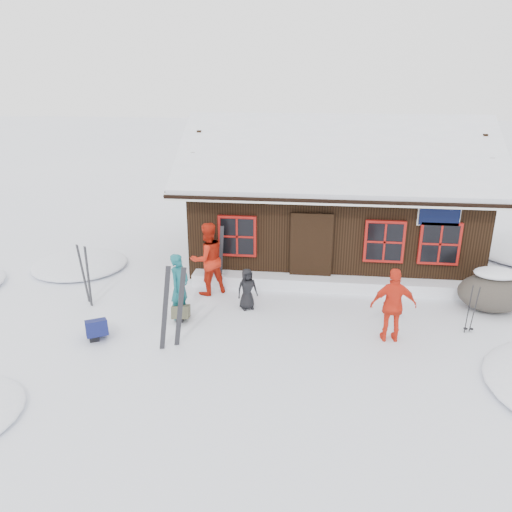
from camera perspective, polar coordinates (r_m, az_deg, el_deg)
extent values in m
plane|color=white|center=(11.66, 1.44, -7.87)|extent=(120.00, 120.00, 0.00)
cube|color=black|center=(15.85, 8.68, 4.35)|extent=(8.00, 5.00, 2.50)
cube|color=black|center=(13.97, 9.26, 11.06)|extent=(8.90, 3.14, 1.88)
cube|color=black|center=(16.89, 8.94, 12.56)|extent=(8.90, 3.14, 1.88)
cube|color=white|center=(13.95, 9.29, 11.63)|extent=(8.72, 3.07, 1.86)
cube|color=white|center=(16.88, 8.97, 13.04)|extent=(8.72, 3.07, 1.86)
cube|color=white|center=(15.34, 9.27, 15.10)|extent=(8.81, 0.22, 0.14)
cube|color=silver|center=(12.69, 9.24, 6.17)|extent=(8.90, 0.10, 0.20)
cube|color=black|center=(13.48, 6.30, 0.56)|extent=(1.00, 0.10, 2.00)
cube|color=black|center=(13.49, 20.25, 4.56)|extent=(1.00, 0.06, 0.60)
cube|color=maroon|center=(13.52, -2.15, 2.29)|extent=(1.04, 0.10, 1.14)
cube|color=black|center=(13.48, -2.18, 2.24)|extent=(0.90, 0.04, 1.00)
cube|color=maroon|center=(13.48, 14.45, 1.61)|extent=(1.04, 0.10, 1.14)
cube|color=black|center=(13.45, 14.47, 1.56)|extent=(0.90, 0.04, 1.00)
cube|color=maroon|center=(13.74, 20.24, 1.34)|extent=(1.04, 0.10, 1.14)
cube|color=black|center=(13.71, 20.28, 1.29)|extent=(0.90, 0.04, 1.00)
cube|color=white|center=(13.60, 8.69, -3.10)|extent=(7.60, 0.60, 0.35)
ellipsoid|color=white|center=(15.95, -19.43, -1.22)|extent=(2.80, 2.80, 0.34)
imported|color=#145A61|center=(11.81, -8.74, -3.46)|extent=(0.55, 0.67, 1.60)
imported|color=#B81E0D|center=(13.00, -5.56, -0.31)|extent=(1.19, 1.15, 1.93)
imported|color=red|center=(11.06, 15.43, -5.46)|extent=(1.00, 0.47, 1.66)
imported|color=black|center=(12.23, -1.01, -3.79)|extent=(0.61, 0.53, 1.05)
ellipsoid|color=#48433A|center=(13.47, 25.46, -3.83)|extent=(1.66, 1.25, 0.91)
ellipsoid|color=white|center=(13.33, 25.71, -2.26)|extent=(1.05, 0.76, 0.23)
cube|color=black|center=(10.54, -10.35, -6.00)|extent=(0.31, 0.24, 1.87)
cube|color=black|center=(10.53, -8.67, -5.92)|extent=(0.37, 0.11, 1.87)
cube|color=black|center=(13.26, -19.13, -2.01)|extent=(0.25, 0.11, 1.57)
cube|color=black|center=(13.04, -18.61, -2.32)|extent=(0.16, 0.23, 1.57)
cube|color=black|center=(13.46, -5.26, -0.20)|extent=(0.18, 0.13, 1.76)
cube|color=black|center=(13.48, -4.04, -0.13)|extent=(0.21, 0.07, 1.76)
cylinder|color=black|center=(12.08, 23.12, -5.70)|extent=(0.08, 0.10, 1.16)
cylinder|color=black|center=(12.12, 23.69, -5.71)|extent=(0.08, 0.10, 1.16)
cube|color=#11174B|center=(11.59, -17.73, -8.18)|extent=(0.69, 0.74, 0.33)
cube|color=#4B4A35|center=(11.96, -8.56, -6.60)|extent=(0.46, 0.57, 0.28)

